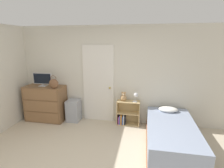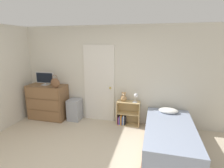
{
  "view_description": "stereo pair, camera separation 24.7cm",
  "coord_description": "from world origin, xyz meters",
  "px_view_note": "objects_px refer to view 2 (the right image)",
  "views": [
    {
      "loc": [
        1.12,
        -2.21,
        2.14
      ],
      "look_at": [
        0.33,
        1.97,
        1.11
      ],
      "focal_mm": 28.0,
      "sensor_mm": 36.0,
      "label": 1
    },
    {
      "loc": [
        1.36,
        -2.16,
        2.14
      ],
      "look_at": [
        0.33,
        1.97,
        1.11
      ],
      "focal_mm": 28.0,
      "sensor_mm": 36.0,
      "label": 2
    }
  ],
  "objects_px": {
    "dresser": "(48,102)",
    "desk_lamp": "(136,96)",
    "handbag": "(55,83)",
    "tv": "(45,78)",
    "bed": "(169,137)",
    "storage_bin": "(75,110)",
    "bookshelf": "(127,115)",
    "teddy_bear": "(124,97)"
  },
  "relations": [
    {
      "from": "dresser",
      "to": "desk_lamp",
      "type": "bearing_deg",
      "value": 2.05
    },
    {
      "from": "handbag",
      "to": "tv",
      "type": "bearing_deg",
      "value": 156.95
    },
    {
      "from": "desk_lamp",
      "to": "bed",
      "type": "distance_m",
      "value": 1.26
    },
    {
      "from": "bed",
      "to": "tv",
      "type": "bearing_deg",
      "value": 167.54
    },
    {
      "from": "tv",
      "to": "bed",
      "type": "relative_size",
      "value": 0.27
    },
    {
      "from": "handbag",
      "to": "storage_bin",
      "type": "relative_size",
      "value": 0.58
    },
    {
      "from": "bookshelf",
      "to": "desk_lamp",
      "type": "xyz_separation_m",
      "value": [
        0.23,
        -0.05,
        0.54
      ]
    },
    {
      "from": "teddy_bear",
      "to": "desk_lamp",
      "type": "bearing_deg",
      "value": -7.22
    },
    {
      "from": "dresser",
      "to": "desk_lamp",
      "type": "distance_m",
      "value": 2.49
    },
    {
      "from": "dresser",
      "to": "handbag",
      "type": "height_order",
      "value": "handbag"
    },
    {
      "from": "desk_lamp",
      "to": "dresser",
      "type": "bearing_deg",
      "value": -177.95
    },
    {
      "from": "tv",
      "to": "desk_lamp",
      "type": "xyz_separation_m",
      "value": [
        2.51,
        0.07,
        -0.35
      ]
    },
    {
      "from": "teddy_bear",
      "to": "bed",
      "type": "distance_m",
      "value": 1.48
    },
    {
      "from": "handbag",
      "to": "bookshelf",
      "type": "bearing_deg",
      "value": 9.2
    },
    {
      "from": "storage_bin",
      "to": "bookshelf",
      "type": "height_order",
      "value": "bookshelf"
    },
    {
      "from": "desk_lamp",
      "to": "bed",
      "type": "relative_size",
      "value": 0.12
    },
    {
      "from": "storage_bin",
      "to": "bookshelf",
      "type": "bearing_deg",
      "value": 2.27
    },
    {
      "from": "desk_lamp",
      "to": "teddy_bear",
      "type": "bearing_deg",
      "value": 172.78
    },
    {
      "from": "tv",
      "to": "bookshelf",
      "type": "height_order",
      "value": "tv"
    },
    {
      "from": "handbag",
      "to": "bed",
      "type": "relative_size",
      "value": 0.17
    },
    {
      "from": "bookshelf",
      "to": "bed",
      "type": "height_order",
      "value": "bookshelf"
    },
    {
      "from": "dresser",
      "to": "bed",
      "type": "distance_m",
      "value": 3.34
    },
    {
      "from": "handbag",
      "to": "bookshelf",
      "type": "height_order",
      "value": "handbag"
    },
    {
      "from": "bookshelf",
      "to": "bed",
      "type": "bearing_deg",
      "value": -39.71
    },
    {
      "from": "dresser",
      "to": "storage_bin",
      "type": "bearing_deg",
      "value": 5.76
    },
    {
      "from": "storage_bin",
      "to": "bed",
      "type": "distance_m",
      "value": 2.6
    },
    {
      "from": "storage_bin",
      "to": "desk_lamp",
      "type": "relative_size",
      "value": 2.41
    },
    {
      "from": "teddy_bear",
      "to": "bed",
      "type": "bearing_deg",
      "value": -37.2
    },
    {
      "from": "bed",
      "to": "handbag",
      "type": "bearing_deg",
      "value": 169.22
    },
    {
      "from": "bookshelf",
      "to": "tv",
      "type": "bearing_deg",
      "value": -177.03
    },
    {
      "from": "storage_bin",
      "to": "handbag",
      "type": "bearing_deg",
      "value": -148.5
    },
    {
      "from": "bed",
      "to": "storage_bin",
      "type": "bearing_deg",
      "value": 162.32
    },
    {
      "from": "bookshelf",
      "to": "storage_bin",
      "type": "bearing_deg",
      "value": -177.73
    },
    {
      "from": "bookshelf",
      "to": "handbag",
      "type": "bearing_deg",
      "value": -170.8
    },
    {
      "from": "storage_bin",
      "to": "bed",
      "type": "relative_size",
      "value": 0.3
    },
    {
      "from": "handbag",
      "to": "teddy_bear",
      "type": "bearing_deg",
      "value": 9.39
    },
    {
      "from": "desk_lamp",
      "to": "bed",
      "type": "bearing_deg",
      "value": -45.29
    },
    {
      "from": "bookshelf",
      "to": "dresser",
      "type": "bearing_deg",
      "value": -176.51
    },
    {
      "from": "desk_lamp",
      "to": "bed",
      "type": "xyz_separation_m",
      "value": [
        0.79,
        -0.8,
        -0.56
      ]
    },
    {
      "from": "storage_bin",
      "to": "tv",
      "type": "bearing_deg",
      "value": -175.79
    },
    {
      "from": "handbag",
      "to": "bed",
      "type": "xyz_separation_m",
      "value": [
        2.87,
        -0.55,
        -0.85
      ]
    },
    {
      "from": "tv",
      "to": "handbag",
      "type": "height_order",
      "value": "tv"
    }
  ]
}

